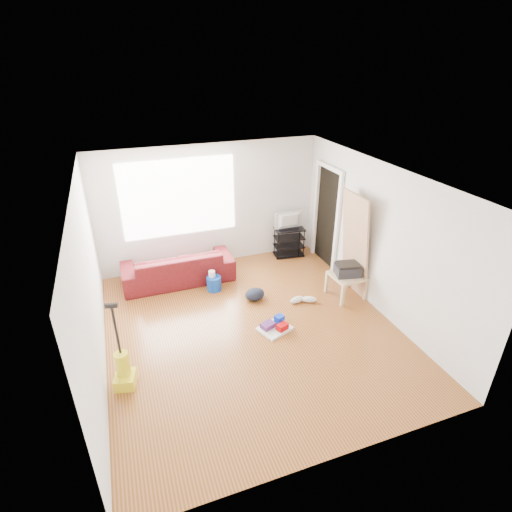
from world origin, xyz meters
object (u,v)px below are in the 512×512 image
object	(u,v)px
side_table	(347,278)
backpack	(255,299)
sofa	(179,280)
bucket	(214,290)
vacuum	(124,370)
tv_stand	(289,242)
cleaning_tray	(275,326)

from	to	relation	value
side_table	backpack	distance (m)	1.71
sofa	bucket	bearing A→B (deg)	134.61
backpack	vacuum	xyz separation A→B (m)	(-2.35, -1.36, 0.23)
sofa	tv_stand	bearing A→B (deg)	-173.77
backpack	tv_stand	bearing A→B (deg)	29.73
tv_stand	bucket	distance (m)	2.11
backpack	sofa	bearing A→B (deg)	118.29
vacuum	sofa	bearing A→B (deg)	78.38
cleaning_tray	backpack	world-z (taller)	cleaning_tray
tv_stand	vacuum	world-z (taller)	vacuum
bucket	cleaning_tray	world-z (taller)	cleaning_tray
tv_stand	bucket	world-z (taller)	tv_stand
backpack	vacuum	size ratio (longest dim) A/B	0.30
tv_stand	backpack	bearing A→B (deg)	-125.60
tv_stand	cleaning_tray	bearing A→B (deg)	-111.60
backpack	side_table	bearing A→B (deg)	-33.58
cleaning_tray	backpack	xyz separation A→B (m)	(-0.01, 0.94, -0.05)
backpack	vacuum	distance (m)	2.72
sofa	tv_stand	size ratio (longest dim) A/B	3.13
sofa	bucket	world-z (taller)	sofa
bucket	cleaning_tray	bearing A→B (deg)	-67.62
side_table	bucket	bearing A→B (deg)	155.01
bucket	backpack	bearing A→B (deg)	-43.02
cleaning_tray	sofa	bearing A→B (deg)	119.62
bucket	cleaning_tray	size ratio (longest dim) A/B	0.45
sofa	vacuum	bearing A→B (deg)	64.78
tv_stand	bucket	xyz separation A→B (m)	(-1.91, -0.84, -0.33)
tv_stand	sofa	bearing A→B (deg)	-166.63
cleaning_tray	backpack	bearing A→B (deg)	90.71
bucket	backpack	distance (m)	0.84
bucket	side_table	bearing A→B (deg)	-24.99
side_table	vacuum	xyz separation A→B (m)	(-3.95, -0.89, -0.14)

